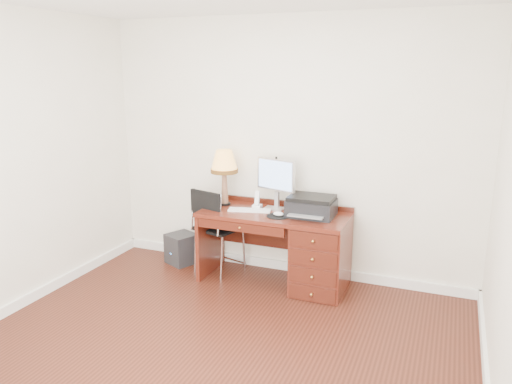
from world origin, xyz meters
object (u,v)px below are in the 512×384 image
at_px(leg_lamp, 224,165).
at_px(chair, 216,223).
at_px(phone, 257,203).
at_px(desk, 304,248).
at_px(printer, 311,206).
at_px(monitor, 275,177).
at_px(equipment_box, 182,248).

bearing_deg(leg_lamp, chair, -123.36).
distance_m(phone, chair, 0.50).
relative_size(desk, leg_lamp, 2.54).
bearing_deg(printer, leg_lamp, 176.91).
relative_size(leg_lamp, phone, 3.19).
height_order(printer, phone, printer).
bearing_deg(desk, leg_lamp, 174.62).
distance_m(desk, printer, 0.44).
bearing_deg(monitor, phone, -143.30).
relative_size(printer, chair, 0.48).
height_order(printer, leg_lamp, leg_lamp).
distance_m(printer, phone, 0.60).
distance_m(monitor, chair, 0.81).
distance_m(printer, leg_lamp, 1.03).
height_order(monitor, chair, monitor).
bearing_deg(printer, desk, -145.58).
relative_size(leg_lamp, chair, 0.63).
xyz_separation_m(monitor, chair, (-0.61, -0.15, -0.51)).
distance_m(desk, chair, 0.99).
xyz_separation_m(printer, phone, (-0.60, 0.05, -0.04)).
bearing_deg(monitor, leg_lamp, -156.34).
height_order(desk, equipment_box, desk).
bearing_deg(chair, phone, 27.12).
relative_size(printer, leg_lamp, 0.77).
bearing_deg(equipment_box, printer, 22.49).
xyz_separation_m(printer, chair, (-1.03, -0.04, -0.28)).
relative_size(phone, chair, 0.20).
relative_size(desk, phone, 8.12).
height_order(leg_lamp, chair, leg_lamp).
height_order(desk, printer, printer).
relative_size(desk, chair, 1.60).
relative_size(monitor, phone, 2.84).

